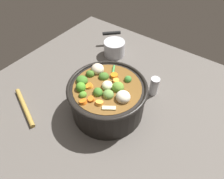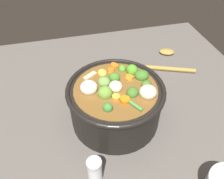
{
  "view_description": "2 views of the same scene",
  "coord_description": "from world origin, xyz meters",
  "px_view_note": "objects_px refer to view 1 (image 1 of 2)",
  "views": [
    {
      "loc": [
        0.3,
        -0.38,
        0.63
      ],
      "look_at": [
        0.02,
        0.01,
        0.12
      ],
      "focal_mm": 32.13,
      "sensor_mm": 36.0,
      "label": 1
    },
    {
      "loc": [
        0.13,
        0.46,
        0.57
      ],
      "look_at": [
        0.01,
        -0.0,
        0.13
      ],
      "focal_mm": 36.7,
      "sensor_mm": 36.0,
      "label": 2
    }
  ],
  "objects_px": {
    "cooking_pot": "(107,98)",
    "small_saucepan": "(114,48)",
    "wooden_spoon": "(10,113)",
    "salt_shaker": "(154,86)"
  },
  "relations": [
    {
      "from": "small_saucepan",
      "to": "cooking_pot",
      "type": "bearing_deg",
      "value": -58.41
    },
    {
      "from": "cooking_pot",
      "to": "small_saucepan",
      "type": "height_order",
      "value": "cooking_pot"
    },
    {
      "from": "wooden_spoon",
      "to": "small_saucepan",
      "type": "xyz_separation_m",
      "value": [
        0.1,
        0.55,
        0.03
      ]
    },
    {
      "from": "cooking_pot",
      "to": "small_saucepan",
      "type": "bearing_deg",
      "value": 121.59
    },
    {
      "from": "salt_shaker",
      "to": "small_saucepan",
      "type": "height_order",
      "value": "salt_shaker"
    },
    {
      "from": "cooking_pot",
      "to": "salt_shaker",
      "type": "bearing_deg",
      "value": 61.21
    },
    {
      "from": "wooden_spoon",
      "to": "salt_shaker",
      "type": "distance_m",
      "value": 0.58
    },
    {
      "from": "wooden_spoon",
      "to": "salt_shaker",
      "type": "height_order",
      "value": "salt_shaker"
    },
    {
      "from": "cooking_pot",
      "to": "wooden_spoon",
      "type": "relative_size",
      "value": 1.4
    },
    {
      "from": "cooking_pot",
      "to": "salt_shaker",
      "type": "xyz_separation_m",
      "value": [
        0.1,
        0.18,
        -0.03
      ]
    }
  ]
}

